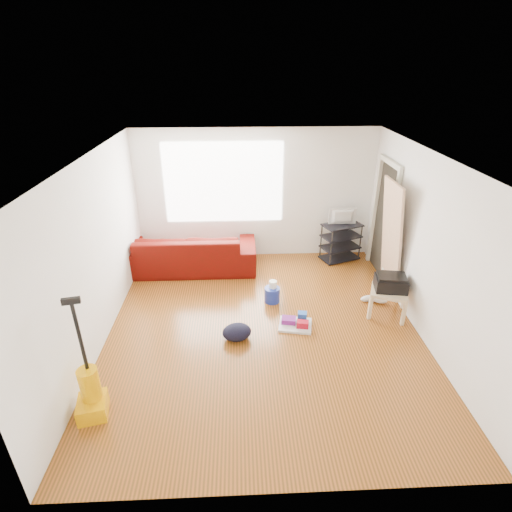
{
  "coord_description": "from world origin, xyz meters",
  "views": [
    {
      "loc": [
        -0.32,
        -4.8,
        3.6
      ],
      "look_at": [
        -0.08,
        0.6,
        0.9
      ],
      "focal_mm": 28.0,
      "sensor_mm": 36.0,
      "label": 1
    }
  ],
  "objects_px": {
    "sofa": "(191,268)",
    "backpack": "(237,339)",
    "side_table": "(389,293)",
    "tv_stand": "(341,242)",
    "bucket": "(272,301)",
    "vacuum": "(91,394)",
    "cleaning_tray": "(296,323)"
  },
  "relations": [
    {
      "from": "side_table",
      "to": "vacuum",
      "type": "bearing_deg",
      "value": -155.85
    },
    {
      "from": "backpack",
      "to": "sofa",
      "type": "bearing_deg",
      "value": 99.24
    },
    {
      "from": "sofa",
      "to": "backpack",
      "type": "xyz_separation_m",
      "value": [
        0.87,
        -2.17,
        0.0
      ]
    },
    {
      "from": "sofa",
      "to": "tv_stand",
      "type": "bearing_deg",
      "value": -174.7
    },
    {
      "from": "tv_stand",
      "to": "bucket",
      "type": "distance_m",
      "value": 2.12
    },
    {
      "from": "tv_stand",
      "to": "backpack",
      "type": "xyz_separation_m",
      "value": [
        -2.04,
        -2.44,
        -0.38
      ]
    },
    {
      "from": "sofa",
      "to": "side_table",
      "type": "xyz_separation_m",
      "value": [
        3.21,
        -1.64,
        0.37
      ]
    },
    {
      "from": "sofa",
      "to": "bucket",
      "type": "distance_m",
      "value": 1.89
    },
    {
      "from": "sofa",
      "to": "side_table",
      "type": "distance_m",
      "value": 3.62
    },
    {
      "from": "tv_stand",
      "to": "cleaning_tray",
      "type": "bearing_deg",
      "value": -139.15
    },
    {
      "from": "side_table",
      "to": "bucket",
      "type": "relative_size",
      "value": 2.77
    },
    {
      "from": "sofa",
      "to": "side_table",
      "type": "height_order",
      "value": "side_table"
    },
    {
      "from": "vacuum",
      "to": "sofa",
      "type": "bearing_deg",
      "value": 65.78
    },
    {
      "from": "sofa",
      "to": "backpack",
      "type": "height_order",
      "value": "sofa"
    },
    {
      "from": "side_table",
      "to": "cleaning_tray",
      "type": "xyz_separation_m",
      "value": [
        -1.45,
        -0.26,
        -0.31
      ]
    },
    {
      "from": "vacuum",
      "to": "tv_stand",
      "type": "bearing_deg",
      "value": 33.2
    },
    {
      "from": "side_table",
      "to": "bucket",
      "type": "bearing_deg",
      "value": 166.55
    },
    {
      "from": "tv_stand",
      "to": "vacuum",
      "type": "height_order",
      "value": "vacuum"
    },
    {
      "from": "sofa",
      "to": "cleaning_tray",
      "type": "bearing_deg",
      "value": 132.82
    },
    {
      "from": "side_table",
      "to": "bucket",
      "type": "xyz_separation_m",
      "value": [
        -1.76,
        0.42,
        -0.37
      ]
    },
    {
      "from": "side_table",
      "to": "backpack",
      "type": "xyz_separation_m",
      "value": [
        -2.34,
        -0.53,
        -0.37
      ]
    },
    {
      "from": "side_table",
      "to": "sofa",
      "type": "bearing_deg",
      "value": 153.01
    },
    {
      "from": "sofa",
      "to": "backpack",
      "type": "distance_m",
      "value": 2.34
    },
    {
      "from": "sofa",
      "to": "backpack",
      "type": "relative_size",
      "value": 5.96
    },
    {
      "from": "cleaning_tray",
      "to": "vacuum",
      "type": "bearing_deg",
      "value": -148.83
    },
    {
      "from": "side_table",
      "to": "vacuum",
      "type": "height_order",
      "value": "vacuum"
    },
    {
      "from": "tv_stand",
      "to": "backpack",
      "type": "height_order",
      "value": "tv_stand"
    },
    {
      "from": "side_table",
      "to": "vacuum",
      "type": "distance_m",
      "value": 4.33
    },
    {
      "from": "bucket",
      "to": "backpack",
      "type": "relative_size",
      "value": 0.61
    },
    {
      "from": "tv_stand",
      "to": "backpack",
      "type": "relative_size",
      "value": 2.02
    },
    {
      "from": "tv_stand",
      "to": "bucket",
      "type": "relative_size",
      "value": 3.33
    },
    {
      "from": "backpack",
      "to": "vacuum",
      "type": "relative_size",
      "value": 0.28
    }
  ]
}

